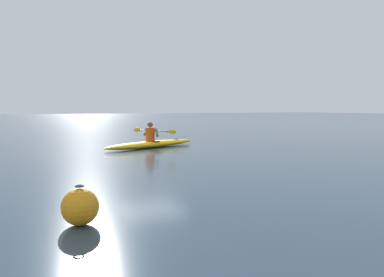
# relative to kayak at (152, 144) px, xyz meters

# --- Properties ---
(ground_plane) EXTENTS (160.00, 160.00, 0.00)m
(ground_plane) POSITION_rel_kayak_xyz_m (0.01, -0.18, -0.13)
(ground_plane) COLOR #283D4C
(kayak) EXTENTS (4.39, 2.26, 0.26)m
(kayak) POSITION_rel_kayak_xyz_m (0.00, 0.00, 0.00)
(kayak) COLOR #EAB214
(kayak) RESTS_ON ground
(kayaker) EXTENTS (0.93, 2.16, 0.73)m
(kayaker) POSITION_rel_kayak_xyz_m (0.05, 0.02, 0.44)
(kayaker) COLOR #E04C14
(kayaker) RESTS_ON kayak
(mooring_buoy_orange_mid) EXTENTS (0.49, 0.49, 0.53)m
(mooring_buoy_orange_mid) POSITION_rel_kayak_xyz_m (4.50, 9.05, 0.11)
(mooring_buoy_orange_mid) COLOR orange
(mooring_buoy_orange_mid) RESTS_ON ground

